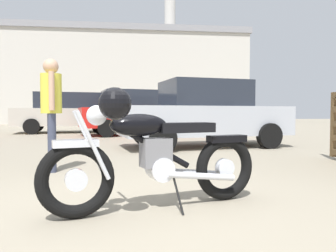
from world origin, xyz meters
TOP-DOWN VIEW (x-y plane):
  - ground_plane at (0.00, 0.00)m, footprint 80.00×80.00m
  - vintage_motorcycle at (0.15, 0.02)m, footprint 2.04×0.85m
  - bystander at (-1.12, 2.14)m, footprint 0.30×0.45m
  - silver_sedan_mid at (0.89, 9.95)m, footprint 4.94×2.61m
  - blue_hatchback_right at (2.02, 5.14)m, footprint 4.41×2.38m
  - dark_sedan_left at (-2.08, 11.91)m, footprint 4.88×2.41m
  - industrial_building at (-0.62, 29.58)m, footprint 23.98×14.65m

SIDE VIEW (x-z plane):
  - ground_plane at x=0.00m, z-range 0.00..0.00m
  - vintage_motorcycle at x=0.15m, z-range -0.04..1.03m
  - blue_hatchback_right at x=2.02m, z-range 0.00..1.67m
  - silver_sedan_mid at x=0.89m, z-range 0.07..1.81m
  - dark_sedan_left at x=-2.08m, z-range 0.07..1.81m
  - bystander at x=-1.12m, z-range 0.19..1.85m
  - industrial_building at x=-0.62m, z-range -3.38..11.32m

